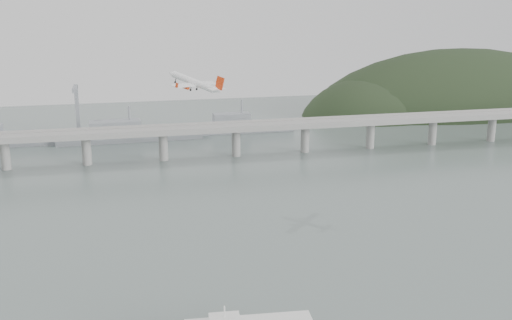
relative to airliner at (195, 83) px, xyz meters
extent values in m
plane|color=slate|center=(21.54, -92.54, -66.28)|extent=(900.00, 900.00, 0.00)
cube|color=gray|center=(21.54, 107.46, -46.28)|extent=(800.00, 22.00, 2.20)
cube|color=gray|center=(21.54, 96.96, -44.28)|extent=(800.00, 0.60, 1.80)
cube|color=gray|center=(21.54, 117.96, -44.28)|extent=(800.00, 0.60, 1.80)
cylinder|color=gray|center=(-108.46, 107.46, -56.78)|extent=(6.00, 6.00, 21.00)
cylinder|color=gray|center=(-58.46, 107.46, -56.78)|extent=(6.00, 6.00, 21.00)
cylinder|color=gray|center=(-8.46, 107.46, -56.78)|extent=(6.00, 6.00, 21.00)
cylinder|color=gray|center=(41.54, 107.46, -56.78)|extent=(6.00, 6.00, 21.00)
cylinder|color=gray|center=(91.54, 107.46, -56.78)|extent=(6.00, 6.00, 21.00)
cylinder|color=gray|center=(141.54, 107.46, -56.78)|extent=(6.00, 6.00, 21.00)
cylinder|color=gray|center=(191.54, 107.46, -56.78)|extent=(6.00, 6.00, 21.00)
cylinder|color=gray|center=(241.54, 107.46, -56.78)|extent=(6.00, 6.00, 21.00)
ellipsoid|color=black|center=(291.54, 237.46, -84.28)|extent=(320.00, 150.00, 156.00)
ellipsoid|color=black|center=(196.54, 227.46, -78.28)|extent=(140.00, 110.00, 96.00)
cube|color=gray|center=(-28.46, 172.46, -62.28)|extent=(110.55, 21.43, 8.00)
cube|color=gray|center=(-39.46, 172.46, -54.28)|extent=(39.01, 16.73, 8.00)
cylinder|color=gray|center=(-28.46, 172.46, -46.28)|extent=(1.60, 1.60, 14.00)
cube|color=gray|center=(61.54, 182.46, -62.28)|extent=(85.00, 13.60, 8.00)
cube|color=gray|center=(53.04, 182.46, -54.28)|extent=(29.75, 11.90, 8.00)
cylinder|color=gray|center=(61.54, 182.46, -46.28)|extent=(1.60, 1.60, 14.00)
cube|color=gray|center=(-68.46, 207.46, -46.28)|extent=(3.00, 3.00, 40.00)
cube|color=gray|center=(-68.46, 197.46, -28.28)|extent=(3.00, 28.00, 3.00)
cube|color=black|center=(-1.19, -121.56, -58.89)|extent=(35.88, 3.32, 0.95)
cylinder|color=silver|center=(-9.17, -125.66, -53.49)|extent=(0.51, 0.51, 3.79)
cylinder|color=white|center=(-0.56, 0.61, 0.34)|extent=(19.17, 21.94, 9.17)
cone|color=white|center=(-10.35, 11.09, 3.71)|extent=(5.36, 5.44, 4.11)
cone|color=white|center=(9.63, -10.27, -2.70)|extent=(6.05, 6.05, 4.32)
cube|color=white|center=(-0.12, 0.07, -0.77)|extent=(25.73, 24.93, 2.96)
cube|color=white|center=(9.14, -9.70, -1.86)|extent=(9.98, 9.76, 1.46)
cube|color=red|center=(10.34, -10.75, 0.89)|extent=(4.15, 3.96, 6.79)
cylinder|color=red|center=(2.36, 4.72, -1.96)|extent=(4.37, 4.61, 2.97)
cylinder|color=black|center=(1.08, 6.10, -1.52)|extent=(2.10, 1.89, 2.14)
cube|color=white|center=(2.54, 4.60, -1.07)|extent=(1.91, 1.94, 1.61)
cylinder|color=red|center=(-4.95, -2.27, -1.45)|extent=(4.37, 4.61, 2.97)
cylinder|color=black|center=(-6.23, -0.89, -1.01)|extent=(2.10, 1.89, 2.14)
cube|color=white|center=(-4.77, -2.39, -0.55)|extent=(1.91, 1.94, 1.61)
cylinder|color=black|center=(1.28, 1.94, -2.50)|extent=(0.89, 0.76, 2.24)
cylinder|color=black|center=(1.09, 2.08, -3.49)|extent=(1.14, 1.11, 1.24)
cylinder|color=black|center=(-2.18, -1.36, -2.26)|extent=(0.89, 0.76, 2.24)
cylinder|color=black|center=(-2.37, -1.23, -3.24)|extent=(1.14, 1.11, 1.24)
cylinder|color=black|center=(-8.40, 8.81, 0.36)|extent=(0.89, 0.76, 2.24)
cylinder|color=black|center=(-8.60, 8.94, -0.62)|extent=(1.14, 1.11, 1.24)
cube|color=red|center=(12.62, 9.42, -0.91)|extent=(1.54, 1.47, 2.50)
cube|color=red|center=(-9.99, -12.19, 0.68)|extent=(1.54, 1.47, 2.50)
camera|label=1|loc=(-37.57, -288.06, 38.61)|focal=42.00mm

